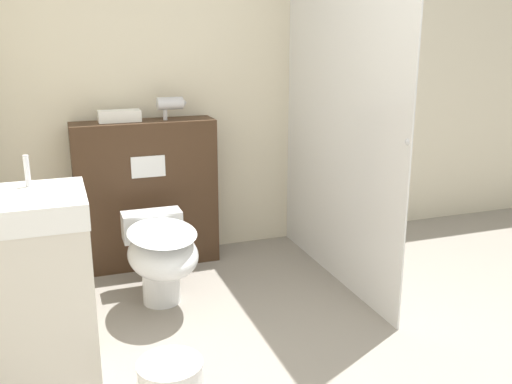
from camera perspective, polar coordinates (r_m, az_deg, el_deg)
name	(u,v)px	position (r m, az deg, el deg)	size (l,w,h in m)	color
wall_back	(210,78)	(4.12, -4.62, 11.27)	(8.00, 0.06, 2.50)	beige
partition_panel	(147,194)	(3.95, -10.87, -0.21)	(0.94, 0.26, 1.00)	#3D2819
shower_glass	(339,114)	(3.59, 8.26, 7.77)	(0.04, 1.57, 2.16)	silver
toilet	(161,253)	(3.37, -9.48, -6.08)	(0.39, 0.71, 0.50)	white
sink_vanity	(39,294)	(2.70, -20.85, -9.54)	(0.46, 0.47, 1.06)	beige
hair_drier	(171,104)	(3.85, -8.48, 8.72)	(0.20, 0.08, 0.15)	#B7B7BC
folded_towel	(119,116)	(3.84, -13.51, 7.41)	(0.27, 0.12, 0.07)	white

